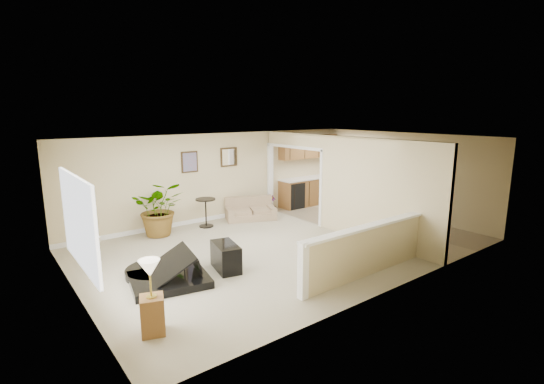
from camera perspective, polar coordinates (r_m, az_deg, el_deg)
floor at (r=9.42m, az=1.91°, el=-7.63°), size 9.00×9.00×0.00m
back_wall at (r=11.53m, az=-7.55°, el=2.24°), size 9.00×0.04×2.50m
front_wall at (r=7.10m, az=17.54°, el=-4.08°), size 9.00×0.04×2.50m
left_wall at (r=7.21m, az=-26.99°, el=-4.58°), size 0.04×6.00×2.50m
right_wall at (r=12.40m, az=18.27°, el=2.41°), size 0.04×6.00×2.50m
ceiling at (r=8.92m, az=2.01°, el=7.71°), size 9.00×6.00×0.04m
kitchen_vinyl at (r=11.59m, az=14.08°, el=-4.27°), size 2.70×6.00×0.01m
interior_partition at (r=10.48m, az=8.70°, el=1.11°), size 0.18×5.99×2.50m
pony_half_wall at (r=7.77m, az=13.29°, el=-8.15°), size 3.42×0.22×1.00m
left_window at (r=6.69m, az=-26.21°, el=-3.93°), size 0.05×2.15×1.45m
wall_art_left at (r=10.99m, az=-11.84°, el=4.28°), size 0.48×0.04×0.58m
wall_mirror at (r=11.58m, az=-6.26°, el=5.06°), size 0.55×0.04×0.55m
kitchen_cabinets at (r=13.25m, az=5.13°, el=1.84°), size 2.36×0.65×2.33m
piano at (r=7.57m, az=-15.45°, el=-8.66°), size 1.77×1.79×1.29m
piano_bench at (r=7.98m, az=-6.71°, el=-9.30°), size 0.57×0.87×0.53m
loveseat at (r=11.60m, az=-3.27°, el=-2.37°), size 1.71×1.31×0.81m
accent_table at (r=10.87m, az=-9.57°, el=-2.42°), size 0.54×0.54×0.78m
palm_plant at (r=10.34m, az=-15.94°, el=-2.35°), size 1.60×1.51×1.41m
small_plant at (r=12.09m, az=-0.23°, el=-2.04°), size 0.36×0.36×0.60m
lamp_stand at (r=5.98m, az=-17.02°, el=-15.09°), size 0.41×0.41×1.10m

